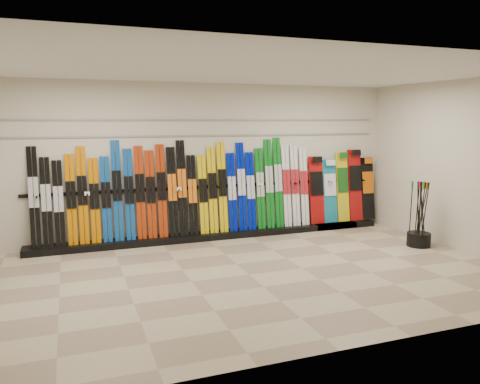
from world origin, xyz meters
name	(u,v)px	position (x,y,z in m)	size (l,w,h in m)	color
floor	(249,275)	(0.00, 0.00, 0.00)	(8.00, 8.00, 0.00)	gray
back_wall	(203,161)	(0.00, 2.50, 1.50)	(8.00, 8.00, 0.00)	beige
right_wall	(463,166)	(4.00, 0.00, 1.50)	(5.00, 5.00, 0.00)	beige
ceiling	(250,69)	(0.00, 0.00, 3.00)	(8.00, 8.00, 0.00)	silver
ski_rack_base	(218,235)	(0.22, 2.28, 0.06)	(8.00, 0.40, 0.12)	black
skis	(183,192)	(-0.43, 2.35, 0.95)	(5.37, 0.29, 1.83)	black
snowboards	(342,188)	(3.09, 2.35, 0.84)	(1.60, 0.24, 1.54)	#990C0C
pole_bin	(419,239)	(3.52, 0.43, 0.12)	(0.42, 0.42, 0.25)	black
ski_poles	(420,214)	(3.48, 0.40, 0.61)	(0.25, 0.33, 1.18)	black
slatwall_rail_0	(203,136)	(0.00, 2.48, 2.00)	(7.60, 0.02, 0.03)	gray
slatwall_rail_1	(203,120)	(0.00, 2.48, 2.30)	(7.60, 0.02, 0.03)	gray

